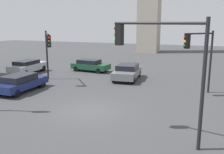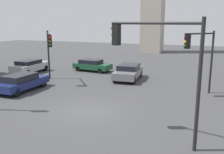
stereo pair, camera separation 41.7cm
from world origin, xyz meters
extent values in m
plane|color=#424244|center=(0.00, 0.00, 0.00)|extent=(99.10, 99.10, 0.00)
cylinder|color=black|center=(-7.56, 6.78, 2.32)|extent=(0.16, 0.16, 4.63)
cylinder|color=black|center=(-6.56, 5.53, 4.40)|extent=(2.11, 2.57, 0.12)
cube|color=black|center=(-5.71, 4.48, 3.85)|extent=(0.45, 0.45, 1.00)
sphere|color=red|center=(-5.58, 4.32, 4.15)|extent=(0.20, 0.20, 0.20)
sphere|color=#594714|center=(-5.58, 4.32, 3.85)|extent=(0.20, 0.20, 0.20)
sphere|color=#14471E|center=(-5.58, 4.32, 3.55)|extent=(0.20, 0.20, 0.20)
cylinder|color=black|center=(6.54, -2.75, 2.81)|extent=(0.16, 0.16, 5.61)
cylinder|color=black|center=(4.44, -2.25, 5.36)|extent=(4.22, 1.13, 0.12)
cube|color=black|center=(2.59, -1.80, 4.81)|extent=(0.39, 0.39, 1.00)
sphere|color=#4C0F0C|center=(2.39, -1.75, 5.11)|extent=(0.20, 0.20, 0.20)
sphere|color=#594714|center=(2.39, -1.75, 4.81)|extent=(0.20, 0.20, 0.20)
sphere|color=green|center=(2.39, -1.75, 4.51)|extent=(0.20, 0.20, 0.20)
cylinder|color=black|center=(6.97, 7.09, 2.39)|extent=(0.16, 0.16, 4.79)
cylinder|color=black|center=(6.03, 6.17, 4.60)|extent=(1.97, 1.91, 0.12)
cube|color=black|center=(5.27, 5.43, 4.05)|extent=(0.45, 0.45, 1.00)
sphere|color=#4C0F0C|center=(5.12, 5.29, 4.35)|extent=(0.20, 0.20, 0.20)
sphere|color=yellow|center=(5.12, 5.29, 4.05)|extent=(0.20, 0.20, 0.20)
sphere|color=#14471E|center=(5.12, 5.29, 3.75)|extent=(0.20, 0.20, 0.20)
cube|color=#ADB2B7|center=(-11.23, 8.46, 0.69)|extent=(1.91, 4.48, 0.70)
cube|color=black|center=(-11.22, 8.24, 1.21)|extent=(1.67, 2.51, 0.44)
cylinder|color=black|center=(-12.01, 9.98, 0.34)|extent=(0.34, 0.68, 0.67)
cylinder|color=black|center=(-10.45, 9.98, 0.34)|extent=(0.34, 0.68, 0.67)
cylinder|color=black|center=(-12.00, 6.94, 0.34)|extent=(0.34, 0.68, 0.67)
cylinder|color=black|center=(-10.44, 6.94, 0.34)|extent=(0.34, 0.68, 0.67)
cube|color=slate|center=(-0.35, 9.27, 0.64)|extent=(2.40, 4.63, 0.65)
cube|color=black|center=(-0.37, 9.49, 1.18)|extent=(2.00, 2.64, 0.52)
cylinder|color=black|center=(0.61, 7.81, 0.31)|extent=(0.42, 0.65, 0.62)
cylinder|color=black|center=(-1.07, 7.68, 0.31)|extent=(0.42, 0.65, 0.62)
cylinder|color=black|center=(0.37, 10.85, 0.31)|extent=(0.42, 0.65, 0.62)
cylinder|color=black|center=(-1.31, 10.72, 0.31)|extent=(0.42, 0.65, 0.62)
cube|color=navy|center=(-7.02, 2.34, 0.61)|extent=(1.94, 4.61, 0.57)
cube|color=black|center=(-7.03, 2.11, 1.12)|extent=(1.69, 2.59, 0.54)
cylinder|color=black|center=(-7.78, 3.91, 0.32)|extent=(0.35, 0.65, 0.64)
cylinder|color=black|center=(-6.23, 3.89, 0.32)|extent=(0.35, 0.65, 0.64)
cylinder|color=black|center=(-7.82, 0.79, 0.32)|extent=(0.35, 0.65, 0.64)
cylinder|color=black|center=(-6.27, 0.77, 0.32)|extent=(0.35, 0.65, 0.64)
cube|color=#19472D|center=(-5.38, 11.83, 0.58)|extent=(4.36, 2.18, 0.58)
cube|color=black|center=(-5.59, 11.85, 1.08)|extent=(2.50, 1.79, 0.48)
cylinder|color=black|center=(-3.89, 12.43, 0.29)|extent=(0.61, 0.38, 0.58)
cylinder|color=black|center=(-4.03, 10.97, 0.29)|extent=(0.61, 0.38, 0.58)
cylinder|color=black|center=(-6.74, 12.70, 0.29)|extent=(0.61, 0.38, 0.58)
cylinder|color=black|center=(-6.88, 11.24, 0.29)|extent=(0.61, 0.38, 0.58)
camera|label=1|loc=(6.49, -13.41, 5.40)|focal=40.33mm
camera|label=2|loc=(6.88, -13.26, 5.40)|focal=40.33mm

